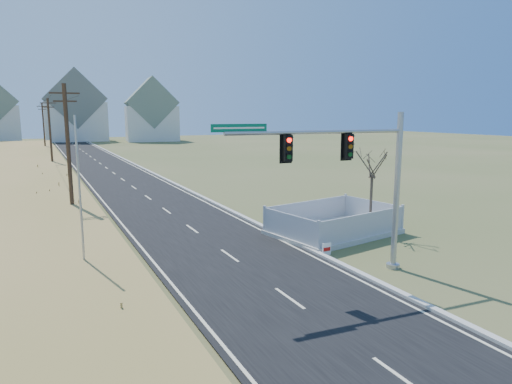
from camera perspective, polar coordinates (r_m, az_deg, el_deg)
name	(u,v)px	position (r m, az deg, el deg)	size (l,w,h in m)	color
ground	(266,283)	(19.87, 1.25, -11.27)	(260.00, 260.00, 0.00)	#475428
road	(102,165)	(67.39, -18.68, 3.21)	(8.00, 180.00, 0.06)	black
curb	(132,163)	(68.03, -15.21, 3.49)	(0.30, 180.00, 0.18)	#B2AFA8
utility_pole_near	(69,152)	(31.63, -22.39, 4.60)	(1.80, 0.26, 9.00)	#422D1E
utility_pole_mid	(50,134)	(61.55, -24.33, 6.64)	(1.80, 0.26, 9.00)	#422D1E
utility_pole_far	(44,127)	(91.53, -25.01, 7.34)	(1.80, 0.26, 9.00)	#422D1E
condo_n	(75,112)	(128.90, -21.68, 9.31)	(15.27, 10.20, 18.54)	silver
condo_ne	(152,115)	(123.80, -12.92, 9.40)	(14.12, 10.51, 16.52)	silver
traffic_signal_mast	(363,176)	(20.47, 13.24, 1.92)	(9.05, 0.94, 7.21)	#9EA0A5
fence_enclosure	(333,229)	(27.83, 9.66, -4.56)	(7.94, 6.07, 1.66)	#B7B5AD
open_sign	(327,249)	(23.60, 8.81, -7.07)	(0.52, 0.07, 0.64)	white
flagpole	(82,223)	(19.54, -20.96, -3.62)	(0.32, 0.32, 7.08)	#B7B5AD
bare_tree	(373,162)	(27.40, 14.37, 3.66)	(2.04, 2.04, 5.41)	#4C3F33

